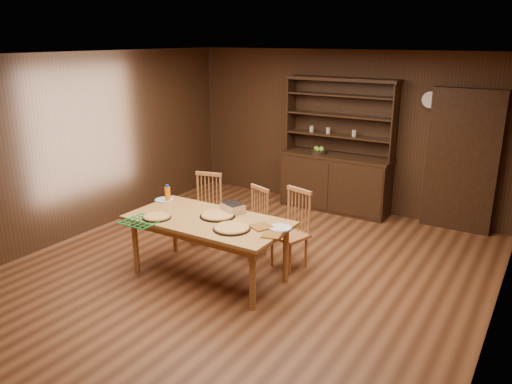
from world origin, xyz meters
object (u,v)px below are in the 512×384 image
Objects in this scene: dining_table at (208,225)px; chair_right at (293,226)px; china_hutch at (336,175)px; chair_center at (255,219)px; juice_bottle at (168,194)px; chair_left at (207,206)px.

chair_right reaches higher than dining_table.
dining_table is (-0.30, -3.11, 0.08)m from china_hutch.
chair_center is at bearing 84.06° from dining_table.
juice_bottle is (-1.54, -0.58, 0.32)m from chair_right.
chair_left is 0.74m from juice_bottle.
chair_left is 0.80m from chair_center.
china_hutch is 2.17× the size of chair_right.
chair_center is (0.80, -0.02, -0.04)m from chair_left.
juice_bottle is (-0.93, -0.63, 0.37)m from chair_center.
dining_table is at bearing -95.45° from china_hutch.
china_hutch is at bearing 51.36° from chair_left.
china_hutch is 3.13m from dining_table.
dining_table is 0.91m from chair_center.
dining_table is at bearing -114.52° from chair_right.
chair_center is at bearing -15.60° from chair_left.
chair_left is at bearing -167.50° from chair_right.
china_hutch reaches higher than dining_table.
chair_left reaches higher than juice_bottle.
juice_bottle is (-0.84, 0.25, 0.18)m from dining_table.
china_hutch is 1.13× the size of dining_table.
china_hutch is 2.42m from chair_left.
chair_right is at bearing 50.09° from dining_table.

